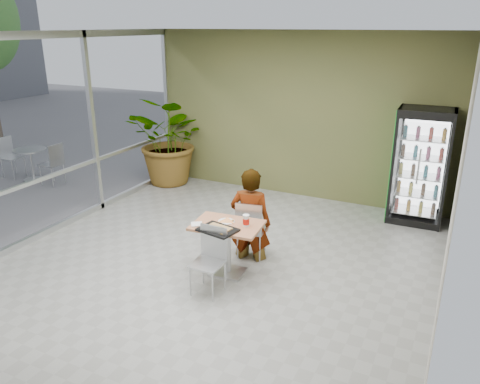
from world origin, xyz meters
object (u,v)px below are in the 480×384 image
object	(u,v)px
cafeteria_tray	(218,230)
potted_plant	(172,140)
dining_table	(227,238)
chair_far	(250,226)
soda_cup	(246,221)
chair_near	(211,254)
seated_woman	(250,223)
beverage_fridge	(420,167)

from	to	relation	value
cafeteria_tray	potted_plant	xyz separation A→B (m)	(-2.88, 3.23, 0.19)
dining_table	chair_far	world-z (taller)	chair_far
chair_far	soda_cup	xyz separation A→B (m)	(0.17, -0.51, 0.31)
dining_table	cafeteria_tray	bearing A→B (deg)	-92.30
dining_table	chair_near	world-z (taller)	chair_near
chair_far	seated_woman	distance (m)	0.05
soda_cup	beverage_fridge	distance (m)	3.58
seated_woman	potted_plant	bearing A→B (deg)	-48.24
chair_far	cafeteria_tray	xyz separation A→B (m)	(-0.10, -0.81, 0.24)
chair_far	potted_plant	world-z (taller)	potted_plant
dining_table	chair_far	bearing A→B (deg)	81.32
seated_woman	soda_cup	bearing A→B (deg)	99.52
chair_far	soda_cup	distance (m)	0.62
seated_woman	cafeteria_tray	xyz separation A→B (m)	(-0.08, -0.85, 0.23)
chair_far	chair_near	bearing A→B (deg)	75.66
seated_woman	potted_plant	world-z (taller)	potted_plant
seated_woman	beverage_fridge	distance (m)	3.26
dining_table	potted_plant	bearing A→B (deg)	134.05
dining_table	chair_near	xyz separation A→B (m)	(-0.00, -0.46, -0.03)
dining_table	seated_woman	bearing A→B (deg)	83.35
dining_table	beverage_fridge	distance (m)	3.78
soda_cup	cafeteria_tray	distance (m)	0.41
dining_table	soda_cup	size ratio (longest dim) A/B	6.07
soda_cup	dining_table	bearing A→B (deg)	-169.10
seated_woman	dining_table	bearing A→B (deg)	73.99
chair_near	potted_plant	bearing A→B (deg)	130.07
beverage_fridge	cafeteria_tray	bearing A→B (deg)	-123.85
potted_plant	beverage_fridge	bearing A→B (deg)	1.46
potted_plant	chair_far	bearing A→B (deg)	-39.23
chair_near	soda_cup	xyz separation A→B (m)	(0.26, 0.51, 0.32)
potted_plant	dining_table	bearing A→B (deg)	-45.95
chair_near	soda_cup	world-z (taller)	soda_cup
dining_table	chair_far	size ratio (longest dim) A/B	1.10
chair_far	dining_table	bearing A→B (deg)	71.96
chair_far	soda_cup	bearing A→B (deg)	99.44
soda_cup	chair_far	bearing A→B (deg)	108.80
cafeteria_tray	chair_near	bearing A→B (deg)	-88.20
chair_far	beverage_fridge	bearing A→B (deg)	-137.67
chair_near	dining_table	bearing A→B (deg)	89.70
seated_woman	soda_cup	distance (m)	0.65
chair_far	beverage_fridge	distance (m)	3.29
seated_woman	soda_cup	size ratio (longest dim) A/B	10.39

